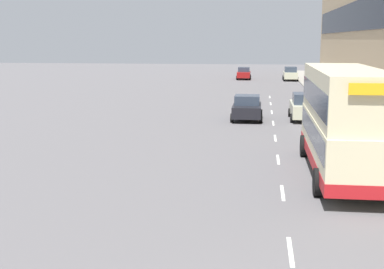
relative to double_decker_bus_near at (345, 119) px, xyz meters
The scene contains 14 objects.
pavement 25.86m from the double_decker_bus_near, 81.01° to the left, with size 5.00×93.00×0.14m.
lane_mark_1 8.95m from the double_decker_bus_near, 106.62° to the right, with size 0.12×2.00×0.01m.
lane_mark_2 4.43m from the double_decker_bus_near, 130.71° to the right, with size 0.12×2.00×0.01m.
lane_mark_3 4.21m from the double_decker_bus_near, 134.28° to the left, with size 0.12×2.00×0.01m.
lane_mark_4 8.64m from the double_decker_bus_near, 107.29° to the left, with size 0.12×2.00×0.01m.
lane_mark_5 13.78m from the double_decker_bus_near, 100.49° to the left, with size 0.12×2.00×0.01m.
lane_mark_6 19.08m from the double_decker_bus_near, 97.51° to the left, with size 0.12×2.00×0.01m.
lane_mark_7 24.43m from the double_decker_bus_near, 95.84° to the left, with size 0.12×2.00×0.01m.
lane_mark_8 29.80m from the double_decker_bus_near, 94.78° to the left, with size 0.12×2.00×0.01m.
double_decker_bus_near is the anchor object (origin of this frame).
car_0 15.25m from the double_decker_bus_near, 106.21° to the left, with size 2.10×3.80×1.67m.
car_1 50.77m from the double_decker_bus_near, 89.41° to the left, with size 1.95×4.33×1.82m.
car_2 52.40m from the double_decker_bus_near, 96.24° to the left, with size 1.95×4.06×1.66m.
car_3 15.20m from the double_decker_bus_near, 91.25° to the left, with size 2.05×4.47×1.83m.
Camera 1 is at (-0.86, -8.56, 5.43)m, focal length 50.00 mm.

